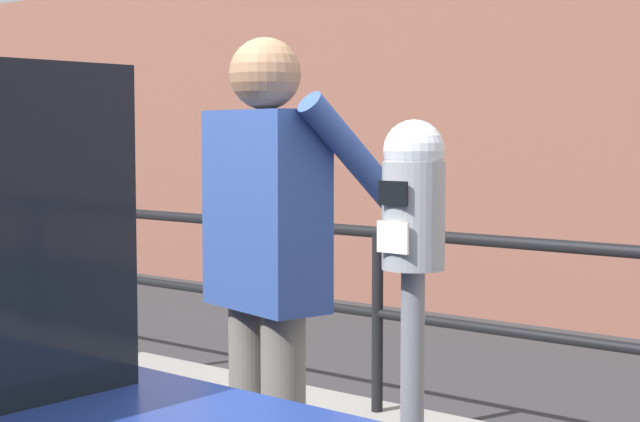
% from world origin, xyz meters
% --- Properties ---
extents(parking_meter, '(0.18, 0.19, 1.52)m').
position_xyz_m(parking_meter, '(0.40, 0.54, 1.27)').
color(parking_meter, slate).
rests_on(parking_meter, sidewalk_curb).
extents(pedestrian_at_meter, '(0.74, 0.56, 1.79)m').
position_xyz_m(pedestrian_at_meter, '(-0.25, 0.63, 1.19)').
color(pedestrian_at_meter, slate).
rests_on(pedestrian_at_meter, sidewalk_curb).
extents(background_railing, '(24.06, 0.06, 0.98)m').
position_xyz_m(background_railing, '(-0.00, 2.42, 0.86)').
color(background_railing, black).
rests_on(background_railing, sidewalk_curb).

